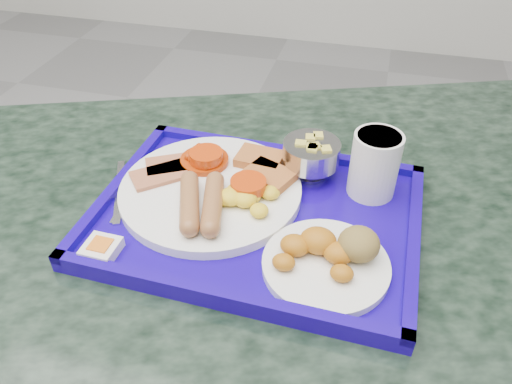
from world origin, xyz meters
TOP-DOWN VIEW (x-y plane):
  - table at (0.49, 0.38)m, footprint 1.47×1.23m
  - tray at (0.46, 0.39)m, footprint 0.47×0.35m
  - main_plate at (0.39, 0.42)m, footprint 0.27×0.27m
  - bread_plate at (0.58, 0.32)m, footprint 0.16×0.16m
  - fruit_bowl at (0.52, 0.50)m, footprint 0.09×0.09m
  - juice_cup at (0.62, 0.48)m, footprint 0.07×0.07m
  - spoon at (0.27, 0.43)m, footprint 0.04×0.16m
  - knife at (0.25, 0.39)m, footprint 0.07×0.15m
  - jam_packet at (0.29, 0.26)m, footprint 0.05×0.05m

SIDE VIEW (x-z plane):
  - table at x=0.49m, z-range 0.19..0.98m
  - tray at x=0.46m, z-range 0.78..0.81m
  - knife at x=0.25m, z-range 0.80..0.81m
  - spoon at x=0.27m, z-range 0.80..0.81m
  - jam_packet at x=0.29m, z-range 0.80..0.82m
  - main_plate at x=0.39m, z-range 0.79..0.84m
  - bread_plate at x=0.58m, z-range 0.79..0.85m
  - fruit_bowl at x=0.52m, z-range 0.81..0.87m
  - juice_cup at x=0.62m, z-range 0.80..0.90m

